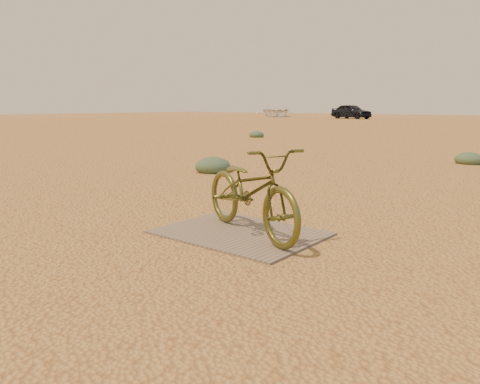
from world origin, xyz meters
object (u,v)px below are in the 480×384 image
Objects in this scene: bicycle at (251,190)px; car at (351,111)px; plywood_board at (240,233)px; boat_near_left at (275,111)px.

car is (-16.63, 36.97, 0.21)m from bicycle.
plywood_board is at bearing -140.82° from car.
bicycle is at bearing 4.39° from plywood_board.
boat_near_left is at bearing 56.43° from bicycle.
bicycle is 0.42× the size of car.
car is (-16.50, 36.98, 0.66)m from plywood_board.
boat_near_left is (-9.77, 1.84, -0.04)m from car.
car is at bearing -48.27° from boat_near_left.
car is 0.64× the size of boat_near_left.
boat_near_left is at bearing 124.08° from plywood_board.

